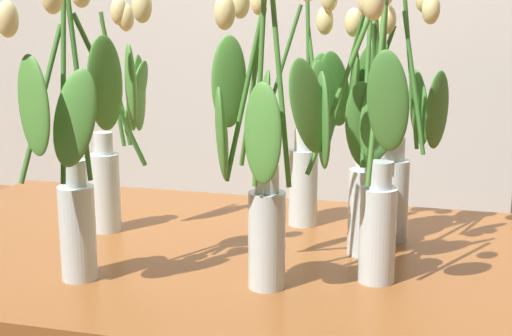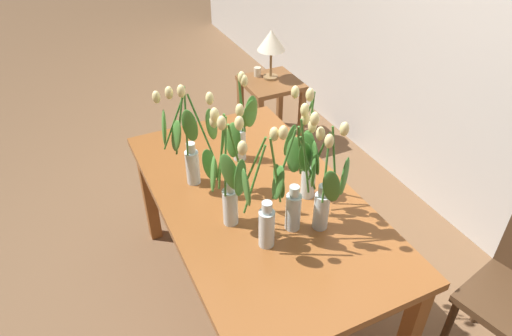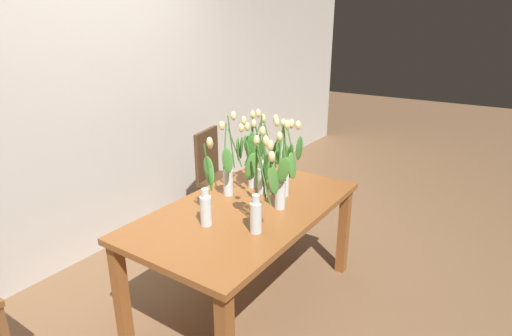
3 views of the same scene
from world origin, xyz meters
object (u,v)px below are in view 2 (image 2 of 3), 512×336
side_table (271,94)px  table_lamp (271,41)px  dining_table (258,211)px  pillar_candle (257,72)px  tulip_vase_1 (226,180)px  tulip_vase_2 (188,145)px  tulip_vase_0 (242,132)px  tulip_vase_3 (306,162)px  tulip_vase_4 (324,191)px  tulip_vase_5 (262,205)px  tulip_vase_6 (297,185)px

side_table → table_lamp: (-0.05, 0.02, 0.42)m
dining_table → side_table: (-1.48, 0.83, -0.22)m
side_table → pillar_candle: pillar_candle is taller
tulip_vase_1 → tulip_vase_2: 0.33m
tulip_vase_0 → tulip_vase_1: (0.41, -0.26, 0.06)m
tulip_vase_0 → tulip_vase_1: size_ratio=0.90×
tulip_vase_0 → side_table: bearing=146.5°
tulip_vase_3 → tulip_vase_4: (0.21, -0.04, -0.00)m
tulip_vase_5 → tulip_vase_2: bearing=-164.8°
dining_table → tulip_vase_5: (0.28, -0.12, 0.30)m
table_lamp → tulip_vase_3: bearing=-22.0°
tulip_vase_0 → tulip_vase_2: 0.33m
tulip_vase_2 → pillar_candle: bearing=143.5°
tulip_vase_3 → tulip_vase_4: tulip_vase_3 is taller
dining_table → table_lamp: (-1.53, 0.85, 0.21)m
side_table → pillar_candle: size_ratio=7.33×
pillar_candle → tulip_vase_2: bearing=-36.5°
tulip_vase_2 → tulip_vase_5: 0.52m
tulip_vase_5 → side_table: tulip_vase_5 is taller
side_table → table_lamp: bearing=158.1°
tulip_vase_1 → tulip_vase_6: size_ratio=1.01×
table_lamp → tulip_vase_5: bearing=-28.2°
tulip_vase_3 → tulip_vase_1: bearing=-89.7°
tulip_vase_2 → tulip_vase_6: size_ratio=0.96×
tulip_vase_0 → tulip_vase_1: bearing=-32.0°
tulip_vase_0 → table_lamp: 1.45m
dining_table → tulip_vase_4: tulip_vase_4 is taller
tulip_vase_3 → tulip_vase_6: (0.15, -0.14, 0.02)m
tulip_vase_6 → table_lamp: tulip_vase_6 is taller
tulip_vase_4 → tulip_vase_6: tulip_vase_6 is taller
tulip_vase_1 → tulip_vase_4: (0.21, 0.35, -0.03)m
tulip_vase_2 → tulip_vase_4: bearing=37.7°
tulip_vase_1 → side_table: (-1.57, 1.03, -0.54)m
tulip_vase_2 → pillar_candle: tulip_vase_2 is taller
dining_table → side_table: size_ratio=2.91×
dining_table → tulip_vase_0: bearing=168.8°
tulip_vase_1 → tulip_vase_5: 0.20m
dining_table → tulip_vase_6: bearing=14.0°
tulip_vase_1 → pillar_candle: (-1.70, 0.97, -0.39)m
tulip_vase_6 → dining_table: bearing=-166.0°
tulip_vase_2 → side_table: size_ratio=1.02×
tulip_vase_4 → tulip_vase_6: size_ratio=0.95×
dining_table → tulip_vase_6: 0.41m
table_lamp → dining_table: bearing=-29.2°
dining_table → tulip_vase_2: 0.47m
tulip_vase_0 → tulip_vase_3: tulip_vase_3 is taller
tulip_vase_1 → pillar_candle: tulip_vase_1 is taller
tulip_vase_5 → pillar_candle: (-1.89, 0.89, -0.36)m
tulip_vase_1 → tulip_vase_3: same height
tulip_vase_1 → pillar_candle: 2.00m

